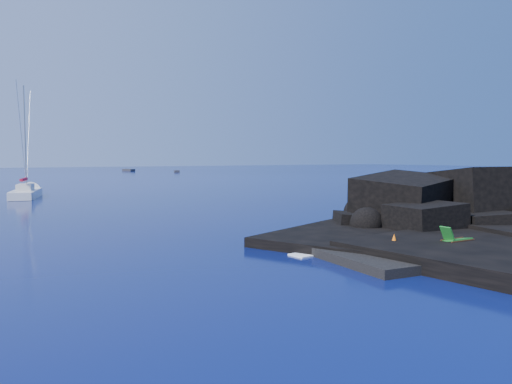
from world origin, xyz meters
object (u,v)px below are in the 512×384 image
at_px(deck_chair, 458,235).
at_px(distant_boat_a, 129,171).
at_px(sunbather, 463,246).
at_px(sailboat, 26,198).
at_px(marker_cone, 394,240).
at_px(distant_boat_b, 177,172).

distance_m(deck_chair, distant_boat_a, 132.60).
bearing_deg(sunbather, deck_chair, 26.33).
relative_size(sailboat, distant_boat_a, 2.31).
bearing_deg(marker_cone, deck_chair, -32.16).
xyz_separation_m(distant_boat_a, distant_boat_b, (7.68, -17.46, 0.00)).
bearing_deg(distant_boat_b, sailboat, -103.95).
bearing_deg(deck_chair, distant_boat_b, 74.31).
bearing_deg(deck_chair, distant_boat_a, 79.71).
bearing_deg(distant_boat_a, sailboat, -125.90).
height_order(sailboat, distant_boat_a, sailboat).
xyz_separation_m(sailboat, distant_boat_b, (45.84, 70.54, 0.00)).
distance_m(sailboat, sunbather, 43.71).
bearing_deg(marker_cone, sailboat, 102.51).
bearing_deg(marker_cone, distant_boat_a, 77.19).
bearing_deg(distant_boat_b, distant_boat_a, 132.80).
distance_m(sunbather, distant_boat_b, 118.20).
bearing_deg(sailboat, sunbather, -60.76).
bearing_deg(distant_boat_a, sunbather, -114.31).
relative_size(sunbather, distant_boat_b, 0.40).
xyz_separation_m(marker_cone, distant_boat_a, (29.19, 128.42, -0.63)).
bearing_deg(distant_boat_a, marker_cone, -115.26).
bearing_deg(sunbather, distant_boat_a, 50.89).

